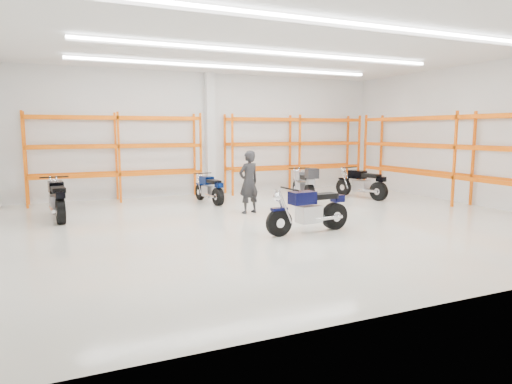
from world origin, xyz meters
name	(u,v)px	position (x,y,z in m)	size (l,w,h in m)	color
ground	(280,222)	(0.00, 0.00, 0.00)	(14.00, 14.00, 0.00)	beige
room_shell	(281,95)	(0.00, 0.03, 3.28)	(14.02, 12.02, 4.51)	silver
motorcycle_main	(312,211)	(0.13, -1.37, 0.51)	(2.23, 0.74, 1.10)	black
motorcycle_back_a	(57,200)	(-5.34, 2.77, 0.52)	(0.75, 2.27, 1.12)	black
motorcycle_back_b	(210,190)	(-0.71, 3.79, 0.45)	(0.65, 1.96, 0.97)	black
motorcycle_back_c	(304,185)	(2.33, 2.81, 0.57)	(0.94, 2.30, 1.19)	black
motorcycle_back_d	(363,184)	(4.57, 2.59, 0.51)	(0.86, 2.17, 1.08)	black
standing_man	(249,182)	(-0.25, 1.56, 0.91)	(0.67, 0.44, 1.82)	black
structural_column	(210,134)	(0.00, 5.82, 2.25)	(0.32, 0.32, 4.50)	white
pallet_racking_back_left	(117,149)	(-3.40, 5.48, 1.79)	(5.67, 0.87, 3.00)	#F96800
pallet_racking_back_right	(295,146)	(3.40, 5.48, 1.79)	(5.67, 0.87, 3.00)	#F96800
pallet_racking_side	(464,149)	(6.48, 0.00, 1.81)	(0.87, 9.07, 3.00)	#F96800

